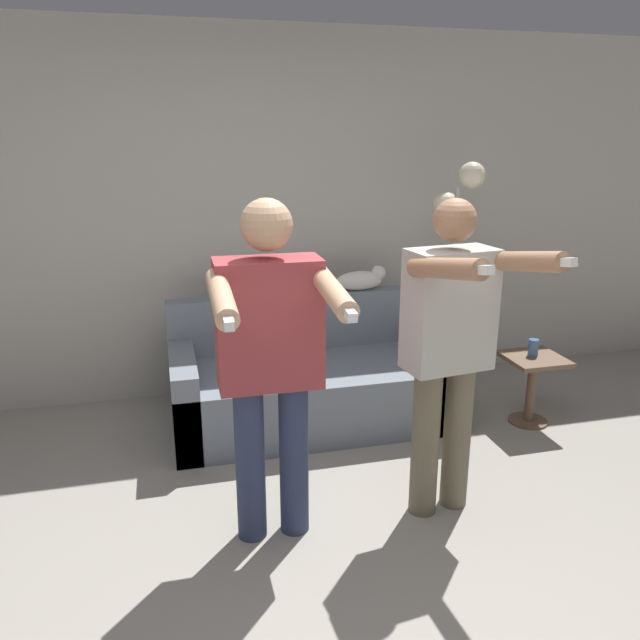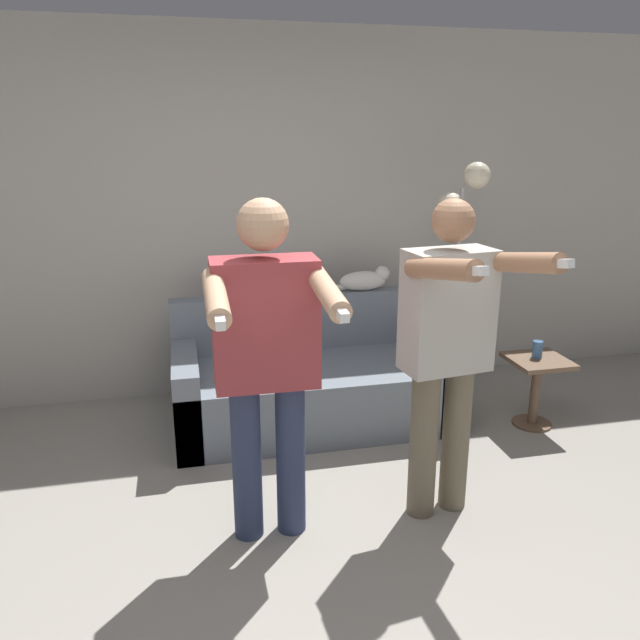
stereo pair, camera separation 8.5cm
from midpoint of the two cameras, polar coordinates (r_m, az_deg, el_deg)
name	(u,v)px [view 2 (the right image)]	position (r m, az deg, el deg)	size (l,w,h in m)	color
ground_plane	(330,607)	(2.85, 1.89, -24.76)	(16.00, 16.00, 0.00)	gray
wall_back	(251,218)	(4.57, -5.78, 9.30)	(10.00, 0.05, 2.60)	#B7B2A8
couch	(311,383)	(4.22, -0.21, -5.83)	(1.81, 0.86, 0.81)	slate
person_left	(267,352)	(2.80, -4.05, -2.90)	(0.54, 0.68, 1.63)	#2D3856
person_right	(448,342)	(3.05, 12.42, -2.00)	(0.55, 0.71, 1.60)	#6B604C
cat	(365,280)	(4.44, 4.68, 3.68)	(0.47, 0.12, 0.17)	silver
floor_lamp	(461,228)	(4.49, 13.31, 8.18)	(0.36, 0.31, 1.70)	#B2B2B7
side_table	(536,379)	(4.38, 19.70, -5.08)	(0.37, 0.37, 0.47)	brown
cup	(537,349)	(4.33, 19.80, -2.54)	(0.07, 0.07, 0.11)	#3D6693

